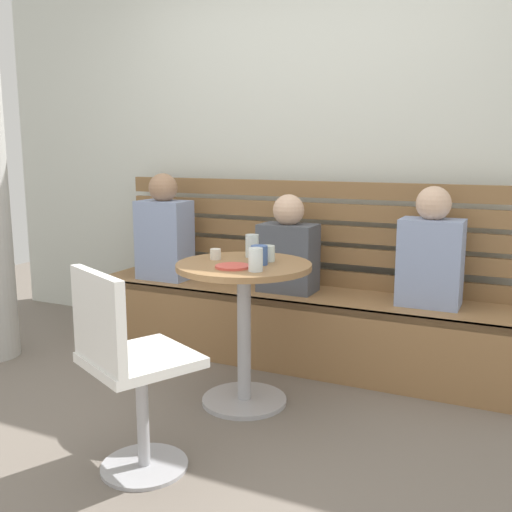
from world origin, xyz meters
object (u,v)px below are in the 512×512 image
cup_water_clear (256,260)px  cup_espresso_small (215,254)px  person_adult (164,232)px  plate_small (233,266)px  white_chair (126,365)px  cup_glass_short (267,253)px  person_child_middle (288,249)px  person_child_left (431,253)px  cup_glass_tall (252,246)px  cafe_table (244,306)px  cup_mug_blue (259,255)px  booth_bench (292,326)px

cup_water_clear → cup_espresso_small: bearing=150.0°
person_adult → cup_espresso_small: (0.75, -0.64, 0.01)m
person_adult → plate_small: bearing=-40.5°
white_chair → person_adult: (-0.81, 1.48, 0.29)m
cup_glass_short → person_child_middle: bearing=102.1°
person_adult → person_child_left: size_ratio=1.06×
cup_glass_tall → person_adult: bearing=150.7°
white_chair → cup_water_clear: 0.77m
person_adult → cup_glass_tall: 1.02m
cup_glass_short → white_chair: bearing=-102.5°
person_adult → person_child_left: person_adult is taller
white_chair → cup_water_clear: size_ratio=7.73×
cafe_table → cup_water_clear: 0.35m
cafe_table → white_chair: (-0.12, -0.81, -0.05)m
cup_glass_short → plate_small: 0.24m
person_child_left → person_child_middle: bearing=-178.0°
person_child_middle → cup_espresso_small: bearing=-101.3°
cup_espresso_small → cafe_table: bearing=-8.9°
person_adult → plate_small: 1.23m
cup_mug_blue → plate_small: 0.15m
person_child_middle → cup_water_clear: person_child_middle is taller
cup_glass_short → cup_water_clear: bearing=-77.7°
white_chair → cup_mug_blue: size_ratio=8.95×
person_adult → cup_glass_tall: (0.89, -0.50, 0.05)m
cup_mug_blue → cup_glass_tall: 0.21m
person_adult → cup_water_clear: 1.35m
person_adult → person_child_left: (1.72, 0.05, -0.02)m
cup_water_clear → cup_glass_tall: size_ratio=0.92×
person_child_middle → cup_water_clear: size_ratio=5.41×
cup_mug_blue → cup_glass_tall: bearing=125.3°
person_child_middle → plate_small: (0.05, -0.82, 0.05)m
booth_bench → cup_glass_short: cup_glass_short is taller
person_child_left → cup_glass_short: 0.95m
cup_espresso_small → cup_mug_blue: (0.26, -0.03, 0.02)m
person_adult → cup_water_clear: (1.07, -0.82, 0.04)m
person_child_left → person_adult: bearing=-178.3°
booth_bench → cup_glass_tall: 0.78m
booth_bench → person_adult: size_ratio=3.82×
person_adult → cup_espresso_small: 0.99m
booth_bench → cup_espresso_small: cup_espresso_small is taller
person_adult → plate_small: (0.93, -0.80, -0.01)m
white_chair → cup_water_clear: (0.25, 0.65, 0.33)m
booth_bench → cup_water_clear: bearing=-79.8°
cup_espresso_small → person_child_left: bearing=35.6°
cup_mug_blue → cup_glass_short: bearing=91.3°
person_adult → person_child_middle: bearing=1.5°
cup_glass_short → plate_small: cup_glass_short is taller
booth_bench → plate_small: 0.97m
cafe_table → cup_water_clear: bearing=-48.1°
white_chair → cup_glass_tall: cup_glass_tall is taller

